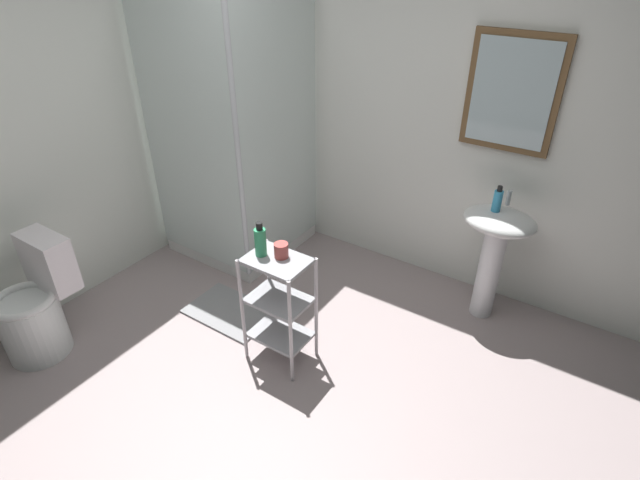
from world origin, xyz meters
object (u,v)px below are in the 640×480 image
at_px(body_wash_bottle_green, 260,241).
at_px(storage_cart, 279,302).
at_px(hand_soap_bottle, 497,200).
at_px(toilet, 36,308).
at_px(bath_mat, 230,311).
at_px(pedestal_sink, 495,243).
at_px(rinse_cup, 281,250).
at_px(shower_stall, 241,201).

bearing_deg(body_wash_bottle_green, storage_cart, 5.15).
bearing_deg(hand_soap_bottle, toilet, -139.35).
xyz_separation_m(storage_cart, body_wash_bottle_green, (-0.10, -0.01, 0.39)).
distance_m(toilet, bath_mat, 1.21).
xyz_separation_m(pedestal_sink, rinse_cup, (-0.91, -1.09, 0.20)).
xyz_separation_m(pedestal_sink, toilet, (-2.24, -1.89, -0.26)).
bearing_deg(pedestal_sink, shower_stall, -171.27).
bearing_deg(hand_soap_bottle, pedestal_sink, 10.46).
bearing_deg(shower_stall, pedestal_sink, 8.73).
bearing_deg(hand_soap_bottle, rinse_cup, -128.99).
relative_size(toilet, hand_soap_bottle, 4.42).
height_order(toilet, body_wash_bottle_green, body_wash_bottle_green).
distance_m(toilet, storage_cart, 1.53).
bearing_deg(shower_stall, toilet, -100.46).
distance_m(rinse_cup, bath_mat, 0.97).
bearing_deg(toilet, shower_stall, 79.54).
distance_m(shower_stall, hand_soap_bottle, 1.97).
height_order(storage_cart, body_wash_bottle_green, body_wash_bottle_green).
relative_size(storage_cart, body_wash_bottle_green, 3.51).
distance_m(body_wash_bottle_green, bath_mat, 0.95).
distance_m(toilet, rinse_cup, 1.62).
height_order(shower_stall, bath_mat, shower_stall).
bearing_deg(hand_soap_bottle, body_wash_bottle_green, -131.11).
relative_size(shower_stall, bath_mat, 3.33).
bearing_deg(rinse_cup, storage_cart, -100.26).
bearing_deg(bath_mat, hand_soap_bottle, 34.34).
xyz_separation_m(shower_stall, storage_cart, (1.02, -0.83, -0.03)).
distance_m(shower_stall, storage_cart, 1.31).
xyz_separation_m(toilet, storage_cart, (1.32, 0.77, 0.12)).
relative_size(storage_cart, bath_mat, 1.23).
height_order(body_wash_bottle_green, bath_mat, body_wash_bottle_green).
xyz_separation_m(shower_stall, body_wash_bottle_green, (0.92, -0.84, 0.37)).
bearing_deg(toilet, storage_cart, 30.30).
relative_size(pedestal_sink, rinse_cup, 9.32).
height_order(storage_cart, hand_soap_bottle, hand_soap_bottle).
bearing_deg(toilet, body_wash_bottle_green, 32.04).
xyz_separation_m(toilet, body_wash_bottle_green, (1.21, 0.76, 0.52)).
xyz_separation_m(toilet, rinse_cup, (1.32, 0.81, 0.47)).
bearing_deg(body_wash_bottle_green, rinse_cup, 23.04).
bearing_deg(storage_cart, pedestal_sink, 50.72).
relative_size(hand_soap_bottle, body_wash_bottle_green, 0.81).
bearing_deg(pedestal_sink, body_wash_bottle_green, -132.03).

